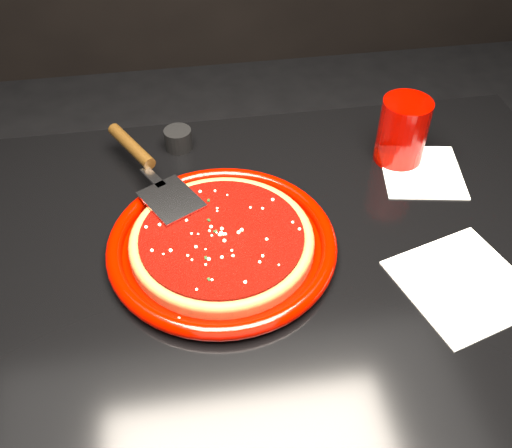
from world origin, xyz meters
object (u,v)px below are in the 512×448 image
Objects in this scene: pizza_server at (151,168)px; cup at (402,131)px; table at (259,380)px; ramekin at (178,139)px; plate at (222,244)px.

pizza_server is 0.47m from cup.
ramekin is (-0.11, 0.32, 0.40)m from table.
cup is (0.36, 0.19, 0.05)m from plate.
plate is (-0.06, 0.03, 0.39)m from table.
cup is (0.47, 0.01, 0.02)m from pizza_server.
pizza_server reaches higher than table.
plate is at bearing -79.69° from ramekin.
cup is 2.37× the size of ramekin.
ramekin is at bearing 166.22° from cup.
ramekin is (-0.41, 0.10, -0.04)m from cup.
table is at bearing -70.82° from ramekin.
ramekin is at bearing 109.18° from table.
cup reaches higher than pizza_server.
table is 0.39m from plate.
table is 0.52m from ramekin.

